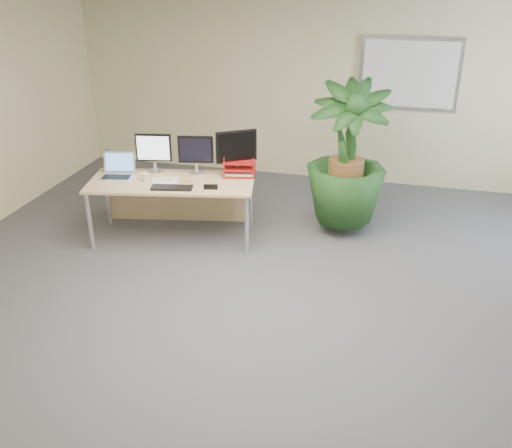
% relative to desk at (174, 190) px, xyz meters
% --- Properties ---
extents(floor, '(8.00, 8.00, 0.00)m').
position_rel_desk_xyz_m(floor, '(1.25, -1.69, -0.55)').
color(floor, '#434348').
rests_on(floor, ground).
extents(back_wall, '(7.00, 0.04, 2.70)m').
position_rel_desk_xyz_m(back_wall, '(1.25, 2.31, 0.80)').
color(back_wall, beige).
rests_on(back_wall, floor).
extents(whiteboard, '(1.30, 0.04, 0.95)m').
position_rel_desk_xyz_m(whiteboard, '(2.45, 2.28, 1.00)').
color(whiteboard, '#A5A5AA').
rests_on(whiteboard, back_wall).
extents(desk, '(1.93, 1.11, 0.70)m').
position_rel_desk_xyz_m(desk, '(0.00, 0.00, 0.00)').
color(desk, tan).
rests_on(desk, floor).
extents(floor_plant, '(0.91, 0.91, 1.50)m').
position_rel_desk_xyz_m(floor_plant, '(1.87, 0.56, 0.20)').
color(floor_plant, '#193C16').
rests_on(floor_plant, floor).
extents(monitor_left, '(0.40, 0.18, 0.45)m').
position_rel_desk_xyz_m(monitor_left, '(-0.27, 0.12, 0.40)').
color(monitor_left, silver).
rests_on(monitor_left, desk).
extents(monitor_right, '(0.40, 0.18, 0.44)m').
position_rel_desk_xyz_m(monitor_right, '(0.21, 0.19, 0.40)').
color(monitor_right, silver).
rests_on(monitor_right, desk).
extents(monitor_dark, '(0.41, 0.29, 0.52)m').
position_rel_desk_xyz_m(monitor_dark, '(0.67, 0.26, 0.44)').
color(monitor_dark, silver).
rests_on(monitor_dark, desk).
extents(laptop, '(0.41, 0.38, 0.26)m').
position_rel_desk_xyz_m(laptop, '(-0.62, -0.12, 0.21)').
color(laptop, white).
rests_on(laptop, desk).
extents(keyboard, '(0.46, 0.23, 0.02)m').
position_rel_desk_xyz_m(keyboard, '(0.11, -0.32, 0.16)').
color(keyboard, black).
rests_on(keyboard, desk).
extents(coffee_mug, '(0.12, 0.08, 0.09)m').
position_rel_desk_xyz_m(coffee_mug, '(-0.25, -0.17, 0.19)').
color(coffee_mug, silver).
rests_on(coffee_mug, desk).
extents(spiral_notebook, '(0.32, 0.27, 0.01)m').
position_rel_desk_xyz_m(spiral_notebook, '(-0.04, -0.12, 0.15)').
color(spiral_notebook, silver).
rests_on(spiral_notebook, desk).
extents(orange_pen, '(0.11, 0.10, 0.01)m').
position_rel_desk_xyz_m(orange_pen, '(-0.03, -0.13, 0.16)').
color(orange_pen, orange).
rests_on(orange_pen, spiral_notebook).
extents(yellow_highlighter, '(0.12, 0.02, 0.02)m').
position_rel_desk_xyz_m(yellow_highlighter, '(0.22, -0.09, 0.15)').
color(yellow_highlighter, yellow).
rests_on(yellow_highlighter, desk).
extents(water_bottle, '(0.07, 0.07, 0.25)m').
position_rel_desk_xyz_m(water_bottle, '(-0.80, 0.02, 0.27)').
color(water_bottle, silver).
rests_on(water_bottle, desk).
extents(letter_tray, '(0.40, 0.34, 0.17)m').
position_rel_desk_xyz_m(letter_tray, '(0.70, 0.28, 0.22)').
color(letter_tray, '#A71514').
rests_on(letter_tray, desk).
extents(stapler, '(0.15, 0.07, 0.05)m').
position_rel_desk_xyz_m(stapler, '(0.52, -0.22, 0.17)').
color(stapler, black).
rests_on(stapler, desk).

